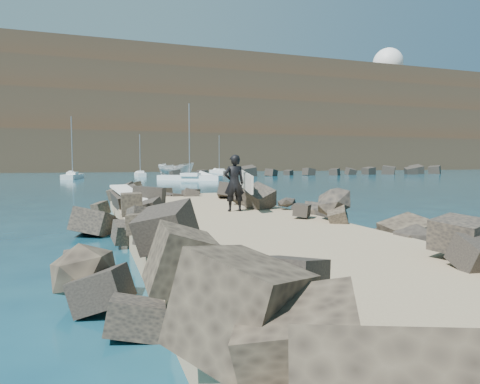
# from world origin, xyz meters

# --- Properties ---
(ground) EXTENTS (800.00, 800.00, 0.00)m
(ground) POSITION_xyz_m (0.00, 0.00, 0.00)
(ground) COLOR #0F384C
(ground) RESTS_ON ground
(jetty) EXTENTS (6.00, 26.00, 0.60)m
(jetty) POSITION_xyz_m (0.00, -2.00, 0.30)
(jetty) COLOR #8C7759
(jetty) RESTS_ON ground
(riprap_left) EXTENTS (2.60, 22.00, 1.00)m
(riprap_left) POSITION_xyz_m (-2.90, -1.50, 0.50)
(riprap_left) COLOR black
(riprap_left) RESTS_ON ground
(riprap_right) EXTENTS (2.60, 22.00, 1.00)m
(riprap_right) POSITION_xyz_m (2.90, -1.50, 0.50)
(riprap_right) COLOR black
(riprap_right) RESTS_ON ground
(breakwater_secondary) EXTENTS (52.00, 4.00, 1.20)m
(breakwater_secondary) POSITION_xyz_m (35.00, 55.00, 0.60)
(breakwater_secondary) COLOR black
(breakwater_secondary) RESTS_ON ground
(headland) EXTENTS (360.00, 140.00, 32.00)m
(headland) POSITION_xyz_m (10.00, 160.00, 16.00)
(headland) COLOR #2D4919
(headland) RESTS_ON ground
(surfboard_resting) EXTENTS (1.38, 2.71, 0.09)m
(surfboard_resting) POSITION_xyz_m (-2.59, 3.36, 1.04)
(surfboard_resting) COLOR white
(surfboard_resting) RESTS_ON riprap_left
(boat_imported) EXTENTS (6.26, 3.94, 2.26)m
(boat_imported) POSITION_xyz_m (9.33, 57.54, 1.13)
(boat_imported) COLOR silver
(boat_imported) RESTS_ON ground
(surfer_with_board) EXTENTS (1.10, 2.45, 2.00)m
(surfer_with_board) POSITION_xyz_m (0.90, 2.00, 1.61)
(surfer_with_board) COLOR black
(surfer_with_board) RESTS_ON jetty
(radome) EXTENTS (12.99, 12.99, 20.56)m
(radome) POSITION_xyz_m (121.16, 147.46, 43.95)
(radome) COLOR silver
(radome) RESTS_ON headland
(sailboat_a) EXTENTS (2.85, 7.51, 8.83)m
(sailboat_a) POSITION_xyz_m (-6.32, 51.66, 0.35)
(sailboat_a) COLOR white
(sailboat_a) RESTS_ON ground
(sailboat_d) EXTENTS (2.64, 6.91, 8.18)m
(sailboat_d) POSITION_xyz_m (21.99, 75.30, 0.35)
(sailboat_d) COLOR white
(sailboat_d) RESTS_ON ground
(sailboat_f) EXTENTS (1.44, 5.93, 7.24)m
(sailboat_f) POSITION_xyz_m (29.81, 95.48, 0.35)
(sailboat_f) COLOR white
(sailboat_f) RESTS_ON ground
(sailboat_c) EXTENTS (7.91, 6.22, 9.91)m
(sailboat_c) POSITION_xyz_m (8.06, 41.64, 0.35)
(sailboat_c) COLOR white
(sailboat_c) RESTS_ON ground
(sailboat_b) EXTENTS (1.25, 5.60, 6.91)m
(sailboat_b) POSITION_xyz_m (3.59, 57.83, 0.35)
(sailboat_b) COLOR white
(sailboat_b) RESTS_ON ground
(headland_buildings) EXTENTS (137.50, 30.50, 5.00)m
(headland_buildings) POSITION_xyz_m (16.81, 152.19, 33.97)
(headland_buildings) COLOR white
(headland_buildings) RESTS_ON headland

